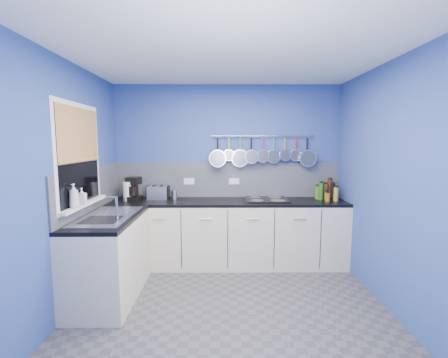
{
  "coord_description": "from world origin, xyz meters",
  "views": [
    {
      "loc": [
        -0.07,
        -2.95,
        1.69
      ],
      "look_at": [
        -0.05,
        0.75,
        1.25
      ],
      "focal_mm": 24.76,
      "sensor_mm": 36.0,
      "label": 1
    }
  ],
  "objects_px": {
    "paper_towel": "(127,191)",
    "coffee_maker": "(133,189)",
    "hob": "(266,199)",
    "soap_bottle_a": "(74,196)",
    "soap_bottle_b": "(82,196)",
    "canister": "(175,195)",
    "toaster": "(158,193)"
  },
  "relations": [
    {
      "from": "paper_towel",
      "to": "toaster",
      "type": "relative_size",
      "value": 0.9
    },
    {
      "from": "soap_bottle_a",
      "to": "coffee_maker",
      "type": "relative_size",
      "value": 0.75
    },
    {
      "from": "soap_bottle_b",
      "to": "canister",
      "type": "height_order",
      "value": "soap_bottle_b"
    },
    {
      "from": "soap_bottle_a",
      "to": "toaster",
      "type": "height_order",
      "value": "soap_bottle_a"
    },
    {
      "from": "toaster",
      "to": "hob",
      "type": "bearing_deg",
      "value": -2.53
    },
    {
      "from": "coffee_maker",
      "to": "toaster",
      "type": "relative_size",
      "value": 1.1
    },
    {
      "from": "soap_bottle_b",
      "to": "coffee_maker",
      "type": "bearing_deg",
      "value": 76.39
    },
    {
      "from": "hob",
      "to": "toaster",
      "type": "bearing_deg",
      "value": 177.78
    },
    {
      "from": "hob",
      "to": "canister",
      "type": "bearing_deg",
      "value": 177.14
    },
    {
      "from": "coffee_maker",
      "to": "canister",
      "type": "xyz_separation_m",
      "value": [
        0.54,
        0.1,
        -0.1
      ]
    },
    {
      "from": "soap_bottle_a",
      "to": "soap_bottle_b",
      "type": "xyz_separation_m",
      "value": [
        0.0,
        0.17,
        -0.03
      ]
    },
    {
      "from": "coffee_maker",
      "to": "paper_towel",
      "type": "bearing_deg",
      "value": -146.7
    },
    {
      "from": "canister",
      "to": "hob",
      "type": "distance_m",
      "value": 1.28
    },
    {
      "from": "toaster",
      "to": "hob",
      "type": "relative_size",
      "value": 0.49
    },
    {
      "from": "soap_bottle_b",
      "to": "toaster",
      "type": "distance_m",
      "value": 1.25
    },
    {
      "from": "toaster",
      "to": "canister",
      "type": "distance_m",
      "value": 0.23
    },
    {
      "from": "canister",
      "to": "soap_bottle_a",
      "type": "bearing_deg",
      "value": -121.69
    },
    {
      "from": "paper_towel",
      "to": "coffee_maker",
      "type": "bearing_deg",
      "value": 21.45
    },
    {
      "from": "soap_bottle_a",
      "to": "paper_towel",
      "type": "distance_m",
      "value": 1.17
    },
    {
      "from": "soap_bottle_a",
      "to": "soap_bottle_b",
      "type": "relative_size",
      "value": 1.39
    },
    {
      "from": "soap_bottle_b",
      "to": "canister",
      "type": "xyz_separation_m",
      "value": [
        0.79,
        1.11,
        -0.17
      ]
    },
    {
      "from": "soap_bottle_b",
      "to": "paper_towel",
      "type": "distance_m",
      "value": 1.0
    },
    {
      "from": "soap_bottle_b",
      "to": "hob",
      "type": "height_order",
      "value": "soap_bottle_b"
    },
    {
      "from": "soap_bottle_b",
      "to": "coffee_maker",
      "type": "height_order",
      "value": "soap_bottle_b"
    },
    {
      "from": "paper_towel",
      "to": "coffee_maker",
      "type": "xyz_separation_m",
      "value": [
        0.07,
        0.03,
        0.03
      ]
    },
    {
      "from": "coffee_maker",
      "to": "canister",
      "type": "distance_m",
      "value": 0.56
    },
    {
      "from": "soap_bottle_b",
      "to": "canister",
      "type": "bearing_deg",
      "value": 54.53
    },
    {
      "from": "toaster",
      "to": "hob",
      "type": "xyz_separation_m",
      "value": [
        1.51,
        -0.06,
        -0.09
      ]
    },
    {
      "from": "canister",
      "to": "paper_towel",
      "type": "bearing_deg",
      "value": -168.36
    },
    {
      "from": "hob",
      "to": "soap_bottle_a",
      "type": "bearing_deg",
      "value": -149.61
    },
    {
      "from": "soap_bottle_a",
      "to": "hob",
      "type": "height_order",
      "value": "soap_bottle_a"
    },
    {
      "from": "toaster",
      "to": "paper_towel",
      "type": "bearing_deg",
      "value": -163.02
    }
  ]
}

